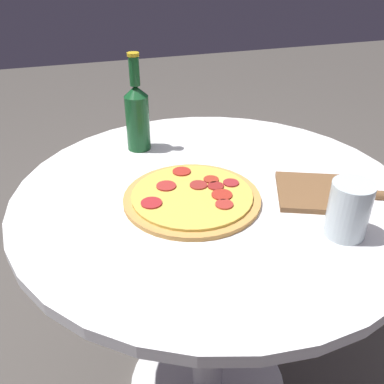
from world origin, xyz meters
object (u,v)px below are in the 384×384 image
object	(u,v)px
pizza	(192,197)
pizza_paddle	(324,193)
drinking_glass	(349,210)
beer_bottle	(137,114)

from	to	relation	value
pizza	pizza_paddle	size ratio (longest dim) A/B	1.05
pizza	drinking_glass	xyz separation A→B (m)	(0.24, -0.20, 0.05)
beer_bottle	pizza_paddle	distance (m)	0.50
beer_bottle	drinking_glass	xyz separation A→B (m)	(0.30, -0.49, -0.04)
pizza	pizza_paddle	world-z (taller)	pizza
beer_bottle	drinking_glass	world-z (taller)	beer_bottle
beer_bottle	drinking_glass	size ratio (longest dim) A/B	2.27
drinking_glass	beer_bottle	bearing A→B (deg)	121.22
pizza	beer_bottle	xyz separation A→B (m)	(-0.06, 0.29, 0.09)
beer_bottle	drinking_glass	bearing A→B (deg)	-58.78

